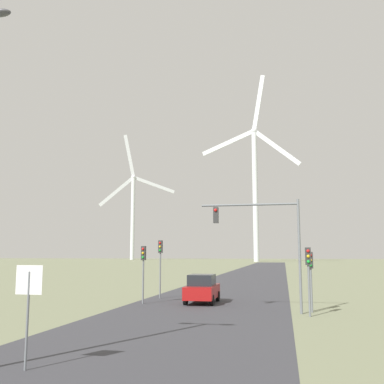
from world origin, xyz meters
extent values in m
cube|color=#38383D|center=(0.00, 48.00, 0.00)|extent=(10.00, 240.00, 0.01)
cylinder|color=slate|center=(-2.29, 7.78, 1.33)|extent=(0.07, 0.07, 2.66)
cube|color=white|center=(-2.29, 7.76, 2.43)|extent=(0.81, 0.01, 0.81)
cube|color=red|center=(-2.29, 7.78, 2.43)|extent=(0.76, 0.02, 0.76)
cylinder|color=slate|center=(-4.19, 24.22, 1.82)|extent=(0.11, 0.11, 3.65)
cube|color=#2D2D2D|center=(-4.19, 24.22, 3.20)|extent=(0.28, 0.24, 0.90)
sphere|color=red|center=(-4.19, 24.09, 3.47)|extent=(0.16, 0.16, 0.16)
sphere|color=gold|center=(-4.19, 24.09, 3.20)|extent=(0.16, 0.16, 0.16)
sphere|color=green|center=(-4.19, 24.09, 2.93)|extent=(0.16, 0.16, 0.16)
cylinder|color=slate|center=(5.91, 20.21, 1.74)|extent=(0.11, 0.11, 3.48)
cube|color=#2D2D2D|center=(5.91, 20.21, 3.03)|extent=(0.28, 0.24, 0.90)
sphere|color=red|center=(5.91, 20.07, 3.30)|extent=(0.16, 0.16, 0.16)
sphere|color=gold|center=(5.91, 20.07, 3.03)|extent=(0.16, 0.16, 0.16)
sphere|color=green|center=(5.91, 20.07, 2.76)|extent=(0.16, 0.16, 0.16)
cylinder|color=slate|center=(-4.03, 27.70, 2.06)|extent=(0.11, 0.11, 4.12)
cube|color=#2D2D2D|center=(-4.03, 27.70, 3.67)|extent=(0.28, 0.24, 0.90)
sphere|color=red|center=(-4.03, 27.56, 3.94)|extent=(0.16, 0.16, 0.16)
sphere|color=gold|center=(-4.03, 27.56, 3.67)|extent=(0.16, 0.16, 0.16)
sphere|color=green|center=(-4.03, 27.56, 3.40)|extent=(0.16, 0.16, 0.16)
cylinder|color=slate|center=(6.12, 21.98, 1.63)|extent=(0.11, 0.11, 3.25)
cube|color=#2D2D2D|center=(6.12, 21.98, 2.80)|extent=(0.28, 0.24, 0.90)
sphere|color=red|center=(6.12, 21.84, 3.07)|extent=(0.16, 0.16, 0.16)
sphere|color=gold|center=(6.12, 21.84, 2.80)|extent=(0.16, 0.16, 0.16)
sphere|color=green|center=(6.12, 21.84, 2.53)|extent=(0.16, 0.16, 0.16)
cylinder|color=slate|center=(5.53, 21.23, 3.06)|extent=(0.14, 0.14, 6.12)
cylinder|color=slate|center=(2.86, 21.23, 5.87)|extent=(5.34, 0.12, 0.12)
cube|color=#2D2D2D|center=(0.99, 21.23, 5.32)|extent=(0.28, 0.24, 0.90)
sphere|color=red|center=(0.99, 21.09, 5.59)|extent=(0.18, 0.18, 0.18)
cube|color=maroon|center=(-0.55, 25.35, 0.73)|extent=(1.85, 4.12, 0.80)
cube|color=#1E2328|center=(-0.55, 25.20, 1.48)|extent=(1.59, 2.12, 0.70)
cylinder|color=black|center=(-1.38, 26.63, 0.33)|extent=(0.22, 0.66, 0.66)
cylinder|color=black|center=(0.28, 26.63, 0.33)|extent=(0.22, 0.66, 0.66)
cylinder|color=black|center=(-1.38, 24.08, 0.33)|extent=(0.22, 0.66, 0.66)
cylinder|color=black|center=(0.28, 24.08, 0.33)|extent=(0.22, 0.66, 0.66)
cylinder|color=silver|center=(-76.60, 231.74, 22.80)|extent=(2.20, 2.20, 45.61)
sphere|color=silver|center=(-76.60, 231.74, 45.61)|extent=(2.60, 2.60, 2.60)
cube|color=silver|center=(-65.84, 236.92, 41.72)|extent=(21.12, 10.52, 9.09)
cube|color=silver|center=(-78.94, 230.61, 57.89)|extent=(6.25, 3.36, 23.67)
cube|color=silver|center=(-85.01, 227.69, 37.21)|extent=(17.26, 8.66, 17.26)
cylinder|color=silver|center=(-6.31, 182.27, 27.41)|extent=(2.20, 2.20, 54.81)
sphere|color=silver|center=(-6.31, 182.27, 54.81)|extent=(2.60, 2.60, 2.60)
cube|color=silver|center=(-17.91, 184.11, 50.57)|extent=(22.68, 4.08, 9.74)
cube|color=silver|center=(3.13, 180.77, 46.76)|extent=(19.11, 3.52, 16.64)
cube|color=silver|center=(-4.14, 181.92, 67.11)|extent=(5.94, 1.43, 23.63)
camera|label=1|loc=(4.70, -3.80, 3.14)|focal=42.00mm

